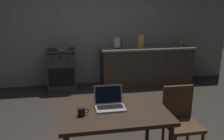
% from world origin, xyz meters
% --- Properties ---
extents(ground_plane, '(12.00, 12.00, 0.00)m').
position_xyz_m(ground_plane, '(0.00, 0.00, 0.00)').
color(ground_plane, '#2D2823').
extents(back_wall, '(6.40, 0.10, 2.79)m').
position_xyz_m(back_wall, '(0.30, 2.42, 1.39)').
color(back_wall, gray).
rests_on(back_wall, ground_plane).
extents(kitchen_counter, '(2.16, 0.64, 0.88)m').
position_xyz_m(kitchen_counter, '(1.34, 2.07, 0.44)').
color(kitchen_counter, '#382D23').
rests_on(kitchen_counter, ground_plane).
extents(stove_oven, '(0.60, 0.62, 0.88)m').
position_xyz_m(stove_oven, '(-0.61, 2.06, 0.44)').
color(stove_oven, '#2D2D30').
rests_on(stove_oven, ground_plane).
extents(dining_table, '(1.15, 0.83, 0.75)m').
position_xyz_m(dining_table, '(-0.01, -0.88, 0.67)').
color(dining_table, '#332319').
rests_on(dining_table, ground_plane).
extents(chair, '(0.40, 0.40, 0.89)m').
position_xyz_m(chair, '(0.84, -0.75, 0.51)').
color(chair, '#4C331E').
rests_on(chair, ground_plane).
extents(laptop, '(0.32, 0.26, 0.22)m').
position_xyz_m(laptop, '(-0.04, -0.81, 0.79)').
color(laptop, '#99999E').
rests_on(laptop, dining_table).
extents(electric_kettle, '(0.19, 0.17, 0.24)m').
position_xyz_m(electric_kettle, '(0.64, 2.07, 1.00)').
color(electric_kettle, black).
rests_on(electric_kettle, kitchen_counter).
extents(bottle, '(0.07, 0.07, 0.27)m').
position_xyz_m(bottle, '(2.15, 2.02, 1.01)').
color(bottle, '#8C601E').
rests_on(bottle, kitchen_counter).
extents(frying_pan, '(0.26, 0.43, 0.05)m').
position_xyz_m(frying_pan, '(-0.57, 2.04, 0.91)').
color(frying_pan, gray).
rests_on(frying_pan, stove_oven).
extents(coffee_mug, '(0.12, 0.08, 0.09)m').
position_xyz_m(coffee_mug, '(-0.36, -0.96, 0.79)').
color(coffee_mug, black).
rests_on(coffee_mug, dining_table).
extents(cereal_box, '(0.13, 0.05, 0.29)m').
position_xyz_m(cereal_box, '(1.19, 2.09, 1.03)').
color(cereal_box, gold).
rests_on(cereal_box, kitchen_counter).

